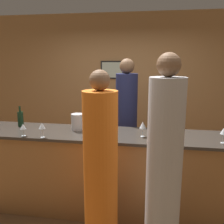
% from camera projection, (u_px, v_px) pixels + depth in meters
% --- Properties ---
extents(ground_plane, '(14.00, 14.00, 0.00)m').
position_uv_depth(ground_plane, '(105.00, 209.00, 3.32)').
color(ground_plane, brown).
extents(back_wall, '(8.00, 0.08, 2.80)m').
position_uv_depth(back_wall, '(123.00, 88.00, 4.86)').
color(back_wall, '#A37547').
rests_on(back_wall, ground_plane).
extents(bar_counter, '(3.42, 0.69, 1.05)m').
position_uv_depth(bar_counter, '(105.00, 172.00, 3.21)').
color(bar_counter, '#996638').
rests_on(bar_counter, ground_plane).
extents(bartender, '(0.32, 0.32, 1.96)m').
position_uv_depth(bartender, '(126.00, 128.00, 3.77)').
color(bartender, '#1E234C').
rests_on(bartender, ground_plane).
extents(guest_0, '(0.34, 0.34, 1.86)m').
position_uv_depth(guest_0, '(101.00, 171.00, 2.47)').
color(guest_0, orange).
rests_on(guest_0, ground_plane).
extents(guest_1, '(0.32, 0.32, 2.01)m').
position_uv_depth(guest_1, '(164.00, 173.00, 2.25)').
color(guest_1, '#B2B2B7').
rests_on(guest_1, ground_plane).
extents(wine_bottle_0, '(0.08, 0.08, 0.28)m').
position_uv_depth(wine_bottle_0, '(20.00, 119.00, 3.41)').
color(wine_bottle_0, black).
rests_on(wine_bottle_0, bar_counter).
extents(ice_bucket, '(0.16, 0.16, 0.21)m').
position_uv_depth(ice_bucket, '(77.00, 122.00, 3.22)').
color(ice_bucket, silver).
rests_on(ice_bucket, bar_counter).
extents(wine_glass_1, '(0.08, 0.08, 0.17)m').
position_uv_depth(wine_glass_1, '(100.00, 128.00, 2.83)').
color(wine_glass_1, silver).
rests_on(wine_glass_1, bar_counter).
extents(wine_glass_2, '(0.08, 0.08, 0.18)m').
position_uv_depth(wine_glass_2, '(164.00, 131.00, 2.70)').
color(wine_glass_2, silver).
rests_on(wine_glass_2, bar_counter).
extents(wine_glass_3, '(0.08, 0.08, 0.18)m').
position_uv_depth(wine_glass_3, '(42.00, 126.00, 2.89)').
color(wine_glass_3, silver).
rests_on(wine_glass_3, bar_counter).
extents(wine_glass_4, '(0.07, 0.07, 0.15)m').
position_uv_depth(wine_glass_4, '(23.00, 127.00, 2.96)').
color(wine_glass_4, silver).
rests_on(wine_glass_4, bar_counter).
extents(wine_glass_5, '(0.08, 0.08, 0.18)m').
position_uv_depth(wine_glass_5, '(224.00, 131.00, 2.70)').
color(wine_glass_5, silver).
rests_on(wine_glass_5, bar_counter).
extents(wine_glass_6, '(0.08, 0.08, 0.18)m').
position_uv_depth(wine_glass_6, '(143.00, 125.00, 2.93)').
color(wine_glass_6, silver).
rests_on(wine_glass_6, bar_counter).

